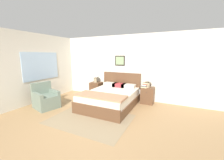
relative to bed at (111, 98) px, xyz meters
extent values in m
plane|color=#99754C|center=(0.05, -1.66, -0.29)|extent=(16.00, 16.00, 0.00)
cube|color=beige|center=(0.05, 1.14, 1.01)|extent=(7.97, 0.06, 2.60)
cube|color=black|center=(-0.11, 1.09, 1.27)|extent=(0.43, 0.02, 0.41)
cube|color=gray|center=(-0.11, 1.08, 1.27)|extent=(0.35, 0.00, 0.33)
cube|color=beige|center=(-2.76, -0.28, 1.01)|extent=(0.06, 5.16, 2.60)
cube|color=#9EBCDB|center=(-2.72, -0.59, 1.08)|extent=(0.02, 1.53, 1.05)
cube|color=#897556|center=(-0.06, -1.21, -0.29)|extent=(2.21, 1.61, 0.01)
cube|color=brown|center=(0.00, -0.03, -0.15)|extent=(1.62, 2.16, 0.28)
cube|color=brown|center=(0.00, -1.08, 0.03)|extent=(1.62, 0.06, 0.08)
cube|color=beige|center=(0.00, -0.03, 0.11)|extent=(1.56, 2.07, 0.25)
cube|color=brown|center=(0.00, 1.02, 0.51)|extent=(1.62, 0.06, 0.55)
cube|color=#9E7051|center=(0.00, -0.71, 0.26)|extent=(1.59, 0.60, 0.06)
cube|color=beige|center=(-0.39, 0.79, 0.30)|extent=(0.52, 0.32, 0.14)
cube|color=beige|center=(0.39, 0.79, 0.30)|extent=(0.52, 0.32, 0.14)
cube|color=#9E2D33|center=(0.00, 0.79, 0.30)|extent=(0.52, 0.32, 0.14)
cube|color=slate|center=(-1.92, -1.13, -0.07)|extent=(0.91, 0.84, 0.44)
cube|color=slate|center=(-2.23, -1.05, 0.35)|extent=(0.29, 0.67, 0.41)
cube|color=slate|center=(-1.85, -0.86, 0.22)|extent=(0.76, 0.29, 0.14)
cube|color=slate|center=(-2.00, -1.41, 0.22)|extent=(0.76, 0.29, 0.14)
cube|color=brown|center=(-1.13, 0.83, 0.01)|extent=(0.46, 0.44, 0.61)
sphere|color=#332D28|center=(-1.13, 0.60, 0.18)|extent=(0.02, 0.02, 0.02)
cube|color=brown|center=(1.13, 0.83, 0.01)|extent=(0.46, 0.44, 0.61)
sphere|color=#332D28|center=(1.13, 0.60, 0.18)|extent=(0.02, 0.02, 0.02)
cylinder|color=gray|center=(-1.15, 0.81, 0.42)|extent=(0.15, 0.15, 0.20)
cylinder|color=gray|center=(-1.15, 0.81, 0.55)|extent=(0.02, 0.02, 0.06)
cone|color=beige|center=(-1.15, 0.81, 0.67)|extent=(0.34, 0.34, 0.19)
cylinder|color=gray|center=(1.12, 0.81, 0.42)|extent=(0.15, 0.15, 0.20)
cylinder|color=gray|center=(1.12, 0.81, 0.55)|extent=(0.02, 0.02, 0.06)
cone|color=beige|center=(1.12, 0.81, 0.67)|extent=(0.34, 0.34, 0.19)
cube|color=beige|center=(1.03, 0.79, 0.33)|extent=(0.24, 0.30, 0.04)
cube|color=#232328|center=(1.03, 0.79, 0.37)|extent=(0.22, 0.25, 0.03)
cube|color=silver|center=(1.03, 0.79, 0.41)|extent=(0.16, 0.28, 0.04)
cube|color=#B7332D|center=(1.03, 0.79, 0.44)|extent=(0.17, 0.21, 0.04)
cube|color=beige|center=(1.03, 0.79, 0.48)|extent=(0.17, 0.25, 0.04)
camera|label=1|loc=(2.07, -4.23, 1.49)|focal=22.00mm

